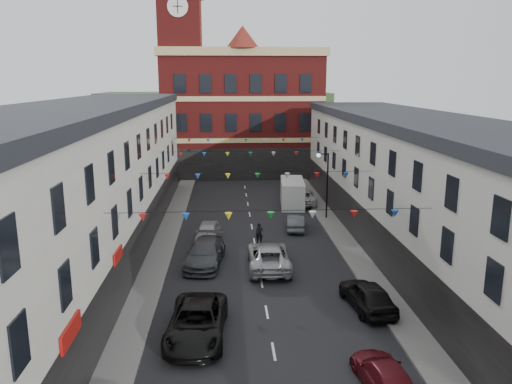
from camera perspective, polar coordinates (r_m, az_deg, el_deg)
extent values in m
plane|color=black|center=(31.29, 0.64, -10.32)|extent=(160.00, 160.00, 0.00)
cube|color=#605E5B|center=(33.40, -11.64, -8.93)|extent=(1.80, 64.00, 0.15)
cube|color=#605E5B|center=(34.23, 12.13, -8.41)|extent=(1.80, 64.00, 0.15)
cube|color=beige|center=(32.11, -20.97, -1.18)|extent=(8.00, 56.00, 10.00)
cube|color=black|center=(31.34, -21.75, 8.36)|extent=(8.40, 56.00, 0.70)
cube|color=black|center=(32.09, -13.53, -7.03)|extent=(0.12, 56.00, 3.20)
cube|color=beige|center=(33.69, 21.00, -1.44)|extent=(8.00, 56.00, 9.00)
cube|color=black|center=(32.91, 21.67, 6.78)|extent=(8.40, 56.00, 0.70)
cube|color=black|center=(33.05, 14.14, -6.47)|extent=(0.12, 56.00, 3.20)
cube|color=maroon|center=(66.92, -1.63, 8.65)|extent=(20.00, 12.00, 15.00)
cube|color=tan|center=(66.83, -1.68, 15.51)|extent=(20.60, 12.60, 1.00)
cone|color=maroon|center=(61.95, -1.54, 17.31)|extent=(4.00, 4.00, 2.60)
cube|color=maroon|center=(63.95, -8.46, 12.37)|extent=(5.00, 5.00, 24.00)
cylinder|color=white|center=(61.97, -8.95, 20.23)|extent=(2.40, 0.12, 2.40)
cube|color=#2C5126|center=(91.03, -4.64, 8.12)|extent=(40.00, 14.00, 10.00)
cylinder|color=black|center=(44.59, 8.14, 0.63)|extent=(0.14, 0.14, 6.00)
cylinder|color=black|center=(44.01, 7.74, 4.32)|extent=(0.90, 0.10, 0.10)
sphere|color=beige|center=(43.94, 7.16, 4.19)|extent=(0.36, 0.36, 0.36)
imported|color=black|center=(25.02, -6.80, -14.56)|extent=(3.07, 6.04, 1.64)
imported|color=#3C3F43|center=(34.07, -5.84, -6.95)|extent=(2.99, 5.89, 1.64)
imported|color=#A0A2A9|center=(38.86, -5.54, -4.58)|extent=(2.04, 4.41, 1.46)
imported|color=#5B121A|center=(21.96, 14.49, -19.65)|extent=(2.15, 4.52, 1.27)
imported|color=black|center=(28.34, 12.61, -11.44)|extent=(2.50, 4.88, 1.59)
imported|color=#494C50|center=(41.74, 4.54, -3.45)|extent=(1.83, 4.08, 1.30)
imported|color=silver|center=(50.33, 5.34, -0.54)|extent=(2.78, 5.51, 1.49)
imported|color=#A7AAAE|center=(33.33, 1.46, -7.33)|extent=(2.83, 5.96, 1.64)
cube|color=silver|center=(49.61, 4.16, -0.10)|extent=(2.68, 5.90, 2.53)
imported|color=black|center=(38.08, 0.38, -4.76)|extent=(0.62, 0.43, 1.61)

